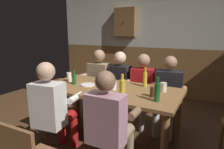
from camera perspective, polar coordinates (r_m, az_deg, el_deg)
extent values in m
plane|color=#4C331E|center=(2.99, -0.86, -18.48)|extent=(6.69, 6.69, 0.00)
cube|color=beige|center=(4.90, 14.08, 15.94)|extent=(5.58, 0.12, 1.43)
cube|color=brown|center=(4.98, 13.30, 1.00)|extent=(5.58, 0.12, 1.15)
cube|color=brown|center=(2.69, -0.74, -4.34)|extent=(1.89, 0.91, 0.04)
cylinder|color=brown|center=(3.07, -18.86, -10.63)|extent=(0.08, 0.08, 0.74)
cylinder|color=brown|center=(2.24, 15.02, -19.37)|extent=(0.08, 0.08, 0.74)
cylinder|color=brown|center=(3.57, -10.03, -6.81)|extent=(0.08, 0.08, 0.74)
cylinder|color=brown|center=(2.90, 18.62, -11.99)|extent=(0.08, 0.08, 0.74)
cube|color=#997F60|center=(3.65, -3.72, -0.63)|extent=(0.41, 0.25, 0.50)
sphere|color=#9E755B|center=(3.58, -3.81, 5.49)|extent=(0.22, 0.22, 0.22)
cylinder|color=silver|center=(3.54, -3.37, -4.92)|extent=(0.14, 0.39, 0.13)
cylinder|color=silver|center=(3.66, -6.28, -4.38)|extent=(0.14, 0.39, 0.13)
cylinder|color=silver|center=(3.48, -5.09, -9.97)|extent=(0.10, 0.10, 0.42)
cylinder|color=silver|center=(3.61, -8.02, -9.23)|extent=(0.10, 0.10, 0.42)
cylinder|color=#9E755B|center=(3.31, -2.87, -1.54)|extent=(0.09, 0.28, 0.08)
cylinder|color=#9E755B|center=(3.57, -9.13, -0.62)|extent=(0.09, 0.28, 0.08)
cube|color=black|center=(3.44, 2.29, -1.47)|extent=(0.37, 0.25, 0.49)
sphere|color=beige|center=(3.37, 2.35, 4.88)|extent=(0.21, 0.21, 0.21)
cylinder|color=black|center=(3.35, 2.55, -5.94)|extent=(0.16, 0.39, 0.13)
cylinder|color=black|center=(3.45, -0.29, -5.39)|extent=(0.16, 0.39, 0.13)
cylinder|color=black|center=(3.29, 0.82, -11.27)|extent=(0.10, 0.10, 0.42)
cylinder|color=black|center=(3.39, -2.05, -10.55)|extent=(0.10, 0.10, 0.42)
cylinder|color=black|center=(3.13, 3.28, -2.46)|extent=(0.10, 0.28, 0.08)
cylinder|color=beige|center=(3.34, -2.97, -1.46)|extent=(0.10, 0.28, 0.08)
cube|color=#AD1919|center=(3.29, 8.97, -2.41)|extent=(0.39, 0.23, 0.48)
sphere|color=#9E755B|center=(3.21, 9.19, 4.10)|extent=(0.21, 0.21, 0.21)
cylinder|color=silver|center=(3.20, 9.96, -7.04)|extent=(0.16, 0.39, 0.13)
cylinder|color=silver|center=(3.25, 6.36, -6.59)|extent=(0.16, 0.39, 0.13)
cylinder|color=silver|center=(3.13, 8.84, -12.80)|extent=(0.10, 0.10, 0.42)
cylinder|color=silver|center=(3.18, 5.13, -12.22)|extent=(0.10, 0.10, 0.42)
cylinder|color=#AD1919|center=(3.00, 11.77, -3.48)|extent=(0.10, 0.28, 0.08)
cylinder|color=#9E755B|center=(3.12, 3.86, -2.62)|extent=(0.10, 0.28, 0.08)
cube|color=black|center=(3.18, 16.22, -3.26)|extent=(0.42, 0.27, 0.49)
sphere|color=#9E755B|center=(3.10, 16.64, 3.39)|extent=(0.20, 0.20, 0.20)
cylinder|color=silver|center=(3.10, 17.66, -8.12)|extent=(0.16, 0.42, 0.13)
cylinder|color=silver|center=(3.12, 13.57, -7.69)|extent=(0.16, 0.42, 0.13)
cylinder|color=silver|center=(3.01, 16.86, -14.23)|extent=(0.10, 0.10, 0.42)
cylinder|color=silver|center=(3.04, 12.58, -13.73)|extent=(0.10, 0.10, 0.42)
cylinder|color=#9E755B|center=(2.90, 20.10, -4.52)|extent=(0.10, 0.29, 0.08)
cylinder|color=black|center=(2.96, 11.10, -3.65)|extent=(0.10, 0.29, 0.08)
cube|color=silver|center=(2.36, -18.10, -8.44)|extent=(0.38, 0.29, 0.52)
sphere|color=tan|center=(2.26, -18.77, 0.88)|extent=(0.20, 0.20, 0.20)
cylinder|color=#AD1919|center=(2.62, -17.31, -11.92)|extent=(0.19, 0.45, 0.13)
cylinder|color=#AD1919|center=(2.52, -13.74, -12.75)|extent=(0.19, 0.45, 0.13)
cylinder|color=#AD1919|center=(2.89, -14.30, -15.24)|extent=(0.10, 0.10, 0.42)
cylinder|color=#AD1919|center=(2.80, -10.92, -16.06)|extent=(0.10, 0.10, 0.42)
cylinder|color=silver|center=(2.67, -18.21, -5.46)|extent=(0.12, 0.29, 0.08)
cylinder|color=silver|center=(2.44, -10.59, -6.67)|extent=(0.12, 0.29, 0.08)
cube|color=#B78493|center=(1.92, -1.87, -12.96)|extent=(0.38, 0.21, 0.50)
sphere|color=brown|center=(1.79, -1.96, -1.93)|extent=(0.19, 0.19, 0.19)
cylinder|color=#997F60|center=(2.19, -2.16, -16.35)|extent=(0.14, 0.42, 0.13)
cylinder|color=#997F60|center=(2.11, 2.91, -17.57)|extent=(0.14, 0.42, 0.13)
cylinder|color=#997F60|center=(2.49, 0.41, -19.72)|extent=(0.10, 0.10, 0.42)
cylinder|color=#997F60|center=(2.42, 5.04, -20.84)|extent=(0.10, 0.10, 0.42)
cylinder|color=brown|center=(2.20, -3.74, -8.83)|extent=(0.09, 0.28, 0.08)
cylinder|color=brown|center=(2.03, 6.98, -10.83)|extent=(0.09, 0.28, 0.08)
cylinder|color=brown|center=(2.99, 29.26, -15.41)|extent=(0.04, 0.04, 0.44)
cylinder|color=#F9E08C|center=(3.08, -3.86, -1.06)|extent=(0.04, 0.04, 0.08)
cylinder|color=white|center=(2.84, -7.13, -2.97)|extent=(0.20, 0.20, 0.01)
cylinder|color=gold|center=(2.27, 2.99, -4.22)|extent=(0.07, 0.07, 0.21)
cylinder|color=gold|center=(2.23, 3.03, -0.74)|extent=(0.03, 0.03, 0.07)
cylinder|color=#195923|center=(2.21, 13.00, -5.09)|extent=(0.07, 0.07, 0.21)
cylinder|color=#195923|center=(2.18, 13.18, -1.65)|extent=(0.03, 0.03, 0.07)
cylinder|color=gold|center=(2.77, 9.60, -1.47)|extent=(0.05, 0.05, 0.20)
cylinder|color=gold|center=(2.74, 9.70, 1.29)|extent=(0.02, 0.02, 0.07)
cylinder|color=#195923|center=(2.90, -10.92, -1.46)|extent=(0.06, 0.06, 0.14)
cylinder|color=#195923|center=(2.88, -11.01, 0.61)|extent=(0.02, 0.02, 0.07)
cylinder|color=white|center=(3.08, -12.39, -0.71)|extent=(0.07, 0.07, 0.14)
cylinder|color=white|center=(2.60, 14.76, -3.56)|extent=(0.08, 0.08, 0.12)
cylinder|color=#E5C64C|center=(2.47, -2.51, -3.52)|extent=(0.08, 0.08, 0.16)
cylinder|color=white|center=(2.59, 0.49, -3.33)|extent=(0.08, 0.08, 0.10)
cylinder|color=#4C2D19|center=(2.36, 11.82, -4.95)|extent=(0.07, 0.07, 0.12)
cube|color=brown|center=(5.07, 3.75, 15.01)|extent=(0.56, 0.12, 0.70)
sphere|color=black|center=(5.00, 3.37, 15.05)|extent=(0.03, 0.03, 0.03)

